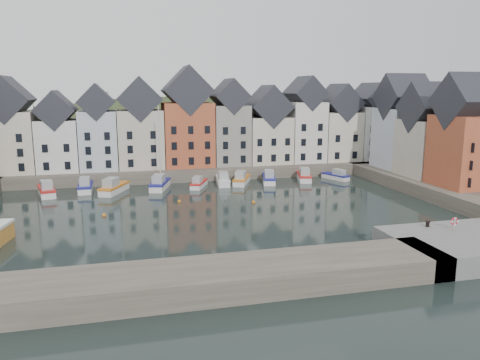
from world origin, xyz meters
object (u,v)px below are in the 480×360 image
object	(u,v)px
boat_d	(160,184)
life_ring_post	(454,222)
boat_a	(47,190)
mooring_bollard	(428,224)

from	to	relation	value
boat_d	life_ring_post	bearing A→B (deg)	-37.92
boat_d	boat_a	bearing A→B (deg)	-162.03
boat_a	mooring_bollard	distance (m)	53.22
boat_d	mooring_bollard	size ratio (longest dim) A/B	23.86
boat_d	life_ring_post	distance (m)	44.46
boat_d	life_ring_post	xyz separation A→B (m)	(25.98, -36.02, 1.99)
boat_d	life_ring_post	size ratio (longest dim) A/B	10.28
mooring_bollard	boat_a	bearing A→B (deg)	140.42
boat_a	mooring_bollard	world-z (taller)	mooring_bollard
boat_a	boat_d	bearing A→B (deg)	-11.50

